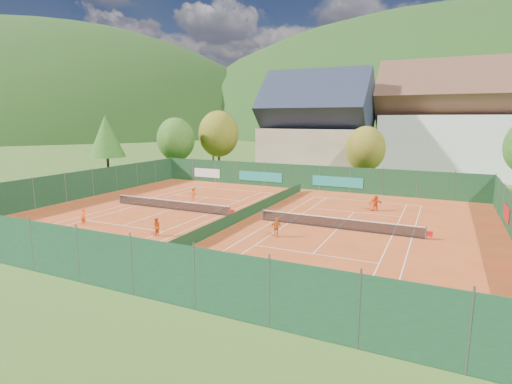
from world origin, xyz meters
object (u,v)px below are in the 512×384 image
object	(u,v)px
chalet	(316,131)
hotel_block_a	(453,126)
player_left_mid	(156,227)
player_right_far_a	(373,204)
player_left_far	(193,194)
player_right_far_b	(376,203)
player_left_near	(83,217)
ball_hopper	(378,283)
player_right_near	(276,227)

from	to	relation	value
chalet	hotel_block_a	world-z (taller)	hotel_block_a
hotel_block_a	chalet	bearing A→B (deg)	-162.47
player_left_mid	player_right_far_a	xyz separation A→B (m)	(13.02, 15.22, -0.07)
chalet	hotel_block_a	bearing A→B (deg)	17.53
player_left_far	player_right_far_a	world-z (taller)	player_left_far
player_right_far_b	player_left_far	bearing A→B (deg)	-12.63
player_left_near	player_right_far_b	bearing A→B (deg)	24.05
chalet	player_left_mid	bearing A→B (deg)	-90.83
player_left_mid	player_right_far_b	distance (m)	20.36
player_left_near	ball_hopper	bearing A→B (deg)	-20.27
ball_hopper	player_right_far_b	xyz separation A→B (m)	(-3.02, 18.60, 0.16)
player_right_near	player_right_far_a	bearing A→B (deg)	32.34
player_right_near	player_right_far_a	world-z (taller)	player_right_near
player_left_near	player_left_far	distance (m)	12.12
player_left_near	player_left_mid	distance (m)	7.49
chalet	player_right_far_a	distance (m)	26.31
hotel_block_a	player_right_far_b	size ratio (longest dim) A/B	15.01
hotel_block_a	player_right_far_b	xyz separation A→B (m)	(-6.34, -28.10, -6.66)
player_left_mid	player_left_far	distance (m)	12.78
chalet	hotel_block_a	distance (m)	19.94
ball_hopper	player_right_near	distance (m)	10.62
chalet	player_left_near	xyz separation A→B (m)	(-8.04, -37.55, -5.96)
hotel_block_a	player_right_far_a	size ratio (longest dim) A/B	17.03
player_left_far	player_right_far_b	distance (m)	18.35
ball_hopper	player_right_near	bearing A→B (deg)	140.75
player_right_far_a	player_right_far_b	world-z (taller)	player_right_far_b
player_right_far_a	hotel_block_a	bearing A→B (deg)	-95.32
player_left_far	chalet	bearing A→B (deg)	-102.81
player_left_near	player_left_mid	xyz separation A→B (m)	(7.49, -0.05, 0.03)
ball_hopper	player_right_far_a	distance (m)	18.61
player_left_far	player_right_near	xyz separation A→B (m)	(12.77, -8.24, -0.01)
player_left_mid	player_left_far	bearing A→B (deg)	121.08
hotel_block_a	player_left_far	distance (m)	40.54
player_right_far_b	player_right_near	bearing A→B (deg)	42.26
chalet	player_right_far_b	size ratio (longest dim) A/B	11.25
hotel_block_a	player_left_near	size ratio (longest dim) A/B	16.20
player_left_near	hotel_block_a	bearing A→B (deg)	45.48
ball_hopper	player_left_mid	xyz separation A→B (m)	(-16.22, 3.11, 0.15)
player_left_mid	player_right_far_b	xyz separation A→B (m)	(13.21, 15.50, 0.02)
chalet	player_left_near	distance (m)	38.86
player_left_near	player_left_mid	world-z (taller)	player_left_mid
player_right_near	player_right_far_a	size ratio (longest dim) A/B	1.14
player_right_far_b	player_right_far_a	bearing A→B (deg)	30.97
player_left_mid	player_right_far_a	bearing A→B (deg)	58.61
chalet	player_left_near	bearing A→B (deg)	-102.08
player_left_far	player_right_near	distance (m)	15.20
hotel_block_a	player_left_near	world-z (taller)	hotel_block_a
ball_hopper	player_right_far_a	bearing A→B (deg)	99.93
player_right_near	player_right_far_b	bearing A→B (deg)	32.04
chalet	player_left_mid	size ratio (longest dim) A/B	11.56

